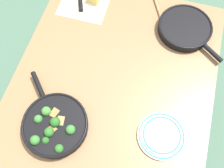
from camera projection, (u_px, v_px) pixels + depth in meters
ground_plane at (112, 123)px, 1.94m from camera, size 14.00×14.00×0.00m
dining_table_red at (112, 91)px, 1.31m from camera, size 1.28×1.00×0.76m
skillet_broccoli at (55, 125)px, 1.14m from camera, size 0.38×0.36×0.08m
skillet_eggs at (185, 28)px, 1.35m from camera, size 0.31×0.37×0.05m
wooden_spoon at (160, 14)px, 1.41m from camera, size 0.35×0.19×0.02m
parchment_sheet at (86, 0)px, 1.46m from camera, size 0.30×0.27×0.00m
grater_knife at (80, 0)px, 1.45m from camera, size 0.22×0.11×0.02m
dinner_plate_stack at (162, 135)px, 1.13m from camera, size 0.22×0.22×0.03m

